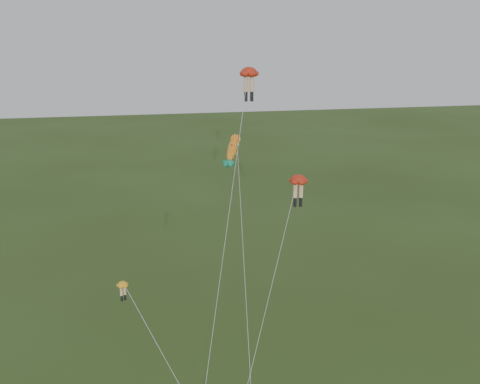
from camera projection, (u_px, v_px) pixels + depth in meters
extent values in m
plane|color=#2D4017|center=(218.00, 382.00, 37.65)|extent=(300.00, 300.00, 0.00)
ellipsoid|color=red|center=(249.00, 72.00, 42.43)|extent=(1.62, 1.62, 0.79)
cylinder|color=#FAC694|center=(246.00, 84.00, 42.64)|extent=(0.35, 0.35, 1.21)
cylinder|color=black|center=(246.00, 95.00, 42.88)|extent=(0.28, 0.28, 0.61)
cube|color=black|center=(246.00, 100.00, 42.98)|extent=(0.21, 0.36, 0.18)
cylinder|color=#FAC694|center=(252.00, 84.00, 42.73)|extent=(0.35, 0.35, 1.21)
cylinder|color=black|center=(252.00, 95.00, 42.97)|extent=(0.28, 0.28, 0.61)
cube|color=black|center=(252.00, 100.00, 43.08)|extent=(0.21, 0.36, 0.18)
cylinder|color=silver|center=(229.00, 216.00, 39.48)|extent=(5.69, 10.83, 21.05)
ellipsoid|color=red|center=(298.00, 179.00, 39.81)|extent=(1.56, 1.56, 0.72)
cylinder|color=#FAC694|center=(295.00, 190.00, 40.01)|extent=(0.32, 0.32, 1.11)
cylinder|color=black|center=(295.00, 201.00, 40.24)|extent=(0.25, 0.25, 0.55)
cube|color=black|center=(295.00, 206.00, 40.33)|extent=(0.21, 0.34, 0.16)
cylinder|color=#FAC694|center=(301.00, 190.00, 40.07)|extent=(0.32, 0.32, 1.11)
cylinder|color=black|center=(301.00, 201.00, 40.30)|extent=(0.25, 0.25, 0.55)
cube|color=black|center=(301.00, 205.00, 40.39)|extent=(0.21, 0.34, 0.16)
cylinder|color=silver|center=(273.00, 280.00, 37.73)|extent=(5.75, 6.82, 13.43)
ellipsoid|color=#FFAD20|center=(123.00, 284.00, 34.19)|extent=(1.04, 1.04, 0.39)
cylinder|color=#FAC694|center=(121.00, 291.00, 34.24)|extent=(0.17, 0.17, 0.60)
cylinder|color=black|center=(122.00, 298.00, 34.36)|extent=(0.14, 0.14, 0.30)
cube|color=black|center=(122.00, 300.00, 34.41)|extent=(0.16, 0.20, 0.09)
cylinder|color=#FAC694|center=(125.00, 290.00, 34.38)|extent=(0.17, 0.17, 0.60)
cylinder|color=black|center=(125.00, 297.00, 34.50)|extent=(0.14, 0.14, 0.30)
cube|color=black|center=(125.00, 299.00, 34.56)|extent=(0.16, 0.20, 0.09)
cylinder|color=silver|center=(162.00, 352.00, 33.61)|extent=(4.34, 4.48, 8.18)
ellipsoid|color=yellow|center=(233.00, 148.00, 43.29)|extent=(2.17, 3.19, 2.45)
sphere|color=yellow|center=(233.00, 148.00, 43.29)|extent=(1.35, 1.51, 1.24)
cone|color=#148764|center=(233.00, 148.00, 43.29)|extent=(1.12, 1.32, 1.22)
cone|color=#148764|center=(233.00, 148.00, 43.29)|extent=(1.12, 1.32, 1.22)
cone|color=#148764|center=(233.00, 148.00, 43.29)|extent=(0.64, 0.75, 0.68)
cone|color=#148764|center=(233.00, 148.00, 43.29)|extent=(0.64, 0.75, 0.68)
cone|color=red|center=(233.00, 148.00, 43.29)|extent=(0.68, 0.77, 0.66)
cylinder|color=silver|center=(241.00, 261.00, 39.50)|extent=(1.37, 11.99, 14.70)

